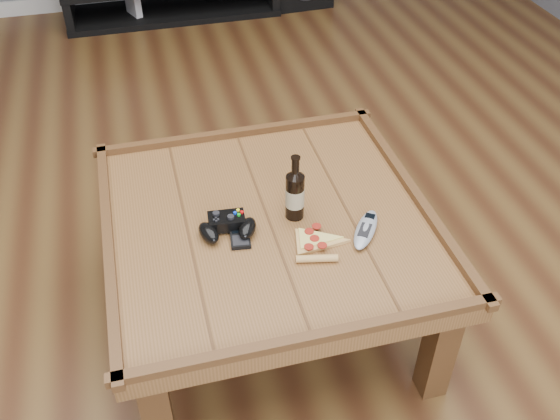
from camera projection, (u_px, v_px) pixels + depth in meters
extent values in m
plane|color=#422412|center=(270.00, 314.00, 2.22)|extent=(6.00, 6.00, 0.00)
cube|color=brown|center=(268.00, 226.00, 1.95)|extent=(1.00, 1.00, 0.06)
cube|color=#452912|center=(157.00, 412.00, 1.70)|extent=(0.08, 0.08, 0.39)
cube|color=#452912|center=(439.00, 349.00, 1.87)|extent=(0.08, 0.08, 0.39)
cube|color=#452912|center=(133.00, 218.00, 2.33)|extent=(0.08, 0.08, 0.39)
cube|color=#452912|center=(346.00, 183.00, 2.49)|extent=(0.08, 0.08, 0.39)
cube|color=#452912|center=(237.00, 133.00, 2.28)|extent=(1.03, 0.03, 0.03)
cube|color=#452912|center=(314.00, 337.00, 1.56)|extent=(1.03, 0.03, 0.03)
cube|color=#452912|center=(414.00, 191.00, 2.02)|extent=(0.03, 1.03, 0.03)
cube|color=#452912|center=(108.00, 243.00, 1.83)|extent=(0.03, 1.03, 0.03)
cube|color=black|center=(173.00, 11.00, 4.25)|extent=(1.40, 0.45, 0.04)
cylinder|color=black|center=(295.00, 197.00, 1.89)|extent=(0.06, 0.06, 0.15)
cone|color=black|center=(295.00, 173.00, 1.84)|extent=(0.06, 0.06, 0.03)
cylinder|color=black|center=(295.00, 166.00, 1.82)|extent=(0.02, 0.02, 0.05)
cylinder|color=black|center=(296.00, 158.00, 1.80)|extent=(0.03, 0.03, 0.01)
cylinder|color=tan|center=(295.00, 197.00, 1.89)|extent=(0.06, 0.06, 0.06)
cube|color=black|center=(227.00, 221.00, 1.88)|extent=(0.12, 0.08, 0.04)
ellipsoid|color=black|center=(209.00, 233.00, 1.85)|extent=(0.07, 0.10, 0.04)
ellipsoid|color=black|center=(247.00, 228.00, 1.86)|extent=(0.09, 0.11, 0.04)
cylinder|color=black|center=(216.00, 214.00, 1.88)|extent=(0.02, 0.02, 0.01)
cylinder|color=black|center=(231.00, 217.00, 1.86)|extent=(0.02, 0.02, 0.01)
cylinder|color=yellow|center=(238.00, 210.00, 1.89)|extent=(0.01, 0.01, 0.01)
cylinder|color=red|center=(242.00, 212.00, 1.88)|extent=(0.01, 0.01, 0.01)
cylinder|color=#0C33CC|center=(235.00, 213.00, 1.88)|extent=(0.01, 0.01, 0.01)
cylinder|color=#0C9919|center=(239.00, 215.00, 1.87)|extent=(0.01, 0.01, 0.01)
cylinder|color=tan|center=(317.00, 258.00, 1.78)|extent=(0.12, 0.05, 0.02)
cylinder|color=#A11614|center=(309.00, 247.00, 1.81)|extent=(0.03, 0.03, 0.00)
cylinder|color=#A11614|center=(322.00, 245.00, 1.82)|extent=(0.03, 0.03, 0.00)
cylinder|color=#A11614|center=(315.00, 238.00, 1.84)|extent=(0.03, 0.03, 0.00)
cylinder|color=#A11614|center=(309.00, 231.00, 1.86)|extent=(0.03, 0.03, 0.00)
cylinder|color=#A11614|center=(317.00, 226.00, 1.88)|extent=(0.03, 0.03, 0.00)
cube|color=black|center=(240.00, 236.00, 1.86)|extent=(0.07, 0.11, 0.01)
cube|color=black|center=(239.00, 228.00, 1.88)|extent=(0.05, 0.05, 0.00)
cube|color=black|center=(241.00, 240.00, 1.84)|extent=(0.05, 0.05, 0.00)
ellipsoid|color=#92979E|center=(366.00, 229.00, 1.87)|extent=(0.15, 0.19, 0.03)
cube|color=black|center=(370.00, 216.00, 1.90)|extent=(0.04, 0.04, 0.00)
cube|color=black|center=(365.00, 230.00, 1.86)|extent=(0.06, 0.07, 0.00)
cube|color=slate|center=(136.00, 19.00, 4.17)|extent=(0.15, 0.20, 0.02)
cube|color=white|center=(133.00, 3.00, 4.10)|extent=(0.10, 0.16, 0.20)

